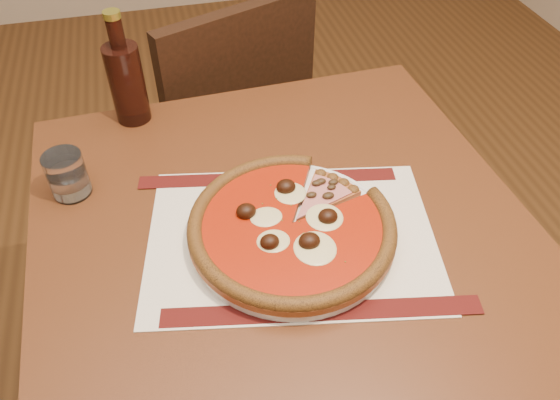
% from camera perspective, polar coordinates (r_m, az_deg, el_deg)
% --- Properties ---
extents(table, '(0.83, 0.83, 0.75)m').
position_cam_1_polar(table, '(0.97, 0.29, -6.40)').
color(table, '#5F2E16').
rests_on(table, ground).
extents(chair_far, '(0.54, 0.54, 0.87)m').
position_cam_1_polar(chair_far, '(1.52, -5.87, 7.70)').
color(chair_far, black).
rests_on(chair_far, ground).
extents(placemat, '(0.51, 0.40, 0.00)m').
position_cam_1_polar(placemat, '(0.87, 1.22, -3.94)').
color(placemat, silver).
rests_on(placemat, table).
extents(plate, '(0.32, 0.32, 0.02)m').
position_cam_1_polar(plate, '(0.86, 1.23, -3.50)').
color(plate, white).
rests_on(plate, placemat).
extents(pizza, '(0.32, 0.32, 0.04)m').
position_cam_1_polar(pizza, '(0.84, 1.24, -2.60)').
color(pizza, '#B05E2A').
rests_on(pizza, plate).
extents(ham_slice, '(0.12, 0.11, 0.02)m').
position_cam_1_polar(ham_slice, '(0.90, 4.49, 0.81)').
color(ham_slice, '#B05E2A').
rests_on(ham_slice, plate).
extents(water_glass, '(0.08, 0.08, 0.08)m').
position_cam_1_polar(water_glass, '(0.98, -21.36, 2.47)').
color(water_glass, white).
rests_on(water_glass, table).
extents(bottle, '(0.07, 0.07, 0.22)m').
position_cam_1_polar(bottle, '(1.10, -15.76, 11.99)').
color(bottle, '#34130D').
rests_on(bottle, table).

